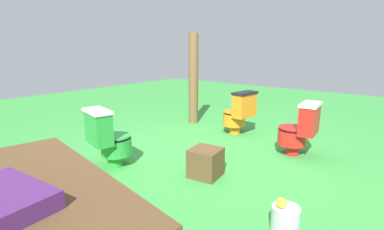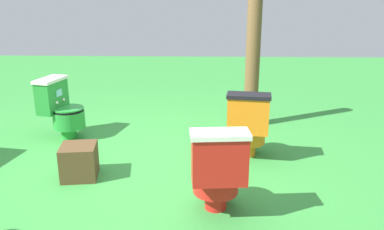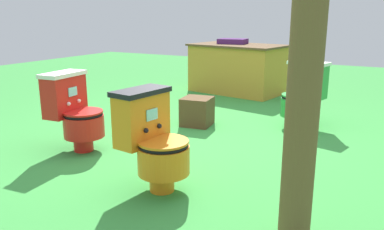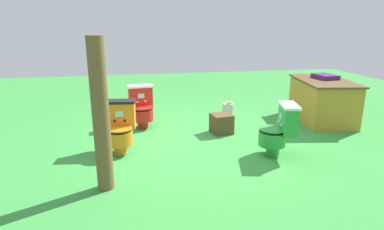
# 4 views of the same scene
# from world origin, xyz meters

# --- Properties ---
(ground) EXTENTS (14.00, 14.00, 0.00)m
(ground) POSITION_xyz_m (0.00, 0.00, 0.00)
(ground) COLOR green
(toilet_orange) EXTENTS (0.54, 0.46, 0.73)m
(toilet_orange) POSITION_xyz_m (0.29, -1.13, 0.37)
(toilet_orange) COLOR orange
(toilet_orange) RESTS_ON ground
(toilet_red) EXTENTS (0.53, 0.45, 0.73)m
(toilet_red) POSITION_xyz_m (-0.82, -0.78, 0.37)
(toilet_red) COLOR red
(toilet_red) RESTS_ON ground
(toilet_green) EXTENTS (0.50, 0.57, 0.73)m
(toilet_green) POSITION_xyz_m (0.82, 1.02, 0.37)
(toilet_green) COLOR green
(toilet_green) RESTS_ON ground
(wooden_post) EXTENTS (0.18, 0.18, 1.66)m
(wooden_post) POSITION_xyz_m (1.35, -1.27, 0.83)
(wooden_post) COLOR brown
(wooden_post) RESTS_ON ground
(small_crate) EXTENTS (0.36, 0.36, 0.32)m
(small_crate) POSITION_xyz_m (-0.23, 0.50, 0.16)
(small_crate) COLOR brown
(small_crate) RESTS_ON ground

